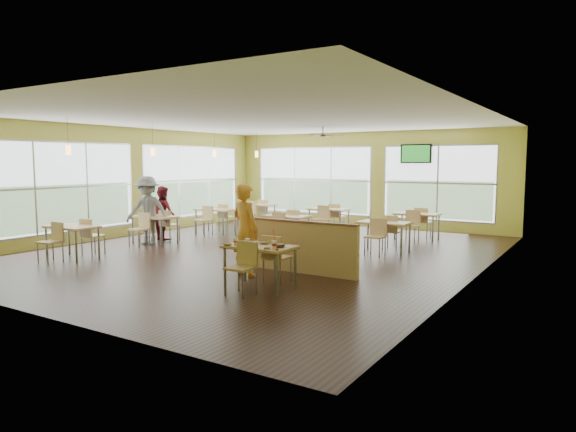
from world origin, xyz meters
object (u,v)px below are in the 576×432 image
object	(u,v)px
main_table	(260,252)
man_plaid	(245,230)
half_wall_divider	(302,247)
food_basket	(279,245)

from	to	relation	value
main_table	man_plaid	bearing A→B (deg)	140.33
main_table	half_wall_divider	world-z (taller)	half_wall_divider
half_wall_divider	food_basket	size ratio (longest dim) A/B	10.75
half_wall_divider	man_plaid	world-z (taller)	man_plaid
man_plaid	food_basket	size ratio (longest dim) A/B	7.98
half_wall_divider	man_plaid	bearing A→B (deg)	-135.55
main_table	man_plaid	distance (m)	1.07
half_wall_divider	man_plaid	size ratio (longest dim) A/B	1.35
man_plaid	food_basket	xyz separation A→B (m)	(1.17, -0.63, -0.11)
main_table	food_basket	size ratio (longest dim) A/B	6.81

